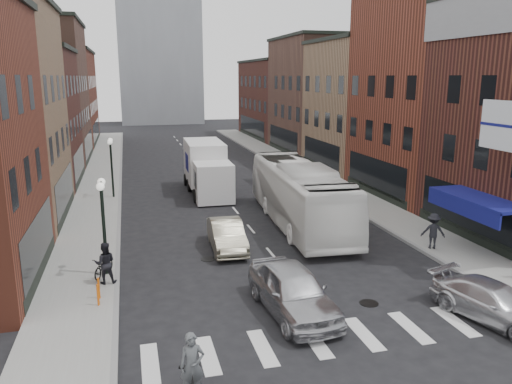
{
  "coord_description": "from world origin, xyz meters",
  "views": [
    {
      "loc": [
        -6.26,
        -16.36,
        8.14
      ],
      "look_at": [
        -0.17,
        7.23,
        2.48
      ],
      "focal_mm": 35.0,
      "sensor_mm": 36.0,
      "label": 1
    }
  ],
  "objects_px": {
    "streetlamp_far": "(111,157)",
    "curb_car": "(494,303)",
    "streetlamp_near": "(103,209)",
    "bike_rack": "(98,291)",
    "transit_bus": "(299,194)",
    "parked_bicycle": "(104,266)",
    "ped_right_a": "(433,231)",
    "ped_left_solo": "(105,263)",
    "sedan_left_far": "(227,235)",
    "motorcycle_rider": "(192,377)",
    "sedan_left_near": "(293,290)",
    "box_truck": "(207,169)",
    "billboard_sign": "(509,128)"
  },
  "relations": [
    {
      "from": "billboard_sign",
      "to": "streetlamp_far",
      "type": "relative_size",
      "value": 0.9
    },
    {
      "from": "motorcycle_rider",
      "to": "transit_bus",
      "type": "relative_size",
      "value": 0.18
    },
    {
      "from": "billboard_sign",
      "to": "ped_right_a",
      "type": "height_order",
      "value": "billboard_sign"
    },
    {
      "from": "sedan_left_far",
      "to": "curb_car",
      "type": "relative_size",
      "value": 0.96
    },
    {
      "from": "motorcycle_rider",
      "to": "ped_left_solo",
      "type": "xyz_separation_m",
      "value": [
        -2.34,
        8.57,
        -0.04
      ]
    },
    {
      "from": "streetlamp_far",
      "to": "parked_bicycle",
      "type": "distance_m",
      "value": 14.38
    },
    {
      "from": "box_truck",
      "to": "motorcycle_rider",
      "type": "bearing_deg",
      "value": -98.35
    },
    {
      "from": "streetlamp_near",
      "to": "bike_rack",
      "type": "bearing_deg",
      "value": -94.24
    },
    {
      "from": "motorcycle_rider",
      "to": "sedan_left_far",
      "type": "height_order",
      "value": "motorcycle_rider"
    },
    {
      "from": "ped_left_solo",
      "to": "ped_right_a",
      "type": "height_order",
      "value": "ped_right_a"
    },
    {
      "from": "streetlamp_far",
      "to": "transit_bus",
      "type": "height_order",
      "value": "streetlamp_far"
    },
    {
      "from": "box_truck",
      "to": "ped_left_solo",
      "type": "relative_size",
      "value": 4.95
    },
    {
      "from": "billboard_sign",
      "to": "parked_bicycle",
      "type": "distance_m",
      "value": 17.34
    },
    {
      "from": "box_truck",
      "to": "ped_left_solo",
      "type": "distance_m",
      "value": 16.44
    },
    {
      "from": "sedan_left_near",
      "to": "ped_right_a",
      "type": "xyz_separation_m",
      "value": [
        8.47,
        4.38,
        0.15
      ]
    },
    {
      "from": "box_truck",
      "to": "transit_bus",
      "type": "distance_m",
      "value": 9.67
    },
    {
      "from": "curb_car",
      "to": "ped_left_solo",
      "type": "relative_size",
      "value": 2.66
    },
    {
      "from": "box_truck",
      "to": "ped_right_a",
      "type": "distance_m",
      "value": 17.0
    },
    {
      "from": "parked_bicycle",
      "to": "ped_right_a",
      "type": "height_order",
      "value": "ped_right_a"
    },
    {
      "from": "streetlamp_far",
      "to": "parked_bicycle",
      "type": "height_order",
      "value": "streetlamp_far"
    },
    {
      "from": "motorcycle_rider",
      "to": "sedan_left_near",
      "type": "height_order",
      "value": "motorcycle_rider"
    },
    {
      "from": "sedan_left_far",
      "to": "ped_right_a",
      "type": "distance_m",
      "value": 9.81
    },
    {
      "from": "curb_car",
      "to": "streetlamp_far",
      "type": "bearing_deg",
      "value": 104.22
    },
    {
      "from": "streetlamp_far",
      "to": "curb_car",
      "type": "relative_size",
      "value": 0.92
    },
    {
      "from": "streetlamp_far",
      "to": "bike_rack",
      "type": "relative_size",
      "value": 5.14
    },
    {
      "from": "box_truck",
      "to": "parked_bicycle",
      "type": "xyz_separation_m",
      "value": [
        -6.55,
        -14.3,
        -1.21
      ]
    },
    {
      "from": "streetlamp_far",
      "to": "curb_car",
      "type": "bearing_deg",
      "value": -58.75
    },
    {
      "from": "sedan_left_near",
      "to": "streetlamp_near",
      "type": "bearing_deg",
      "value": 137.53
    },
    {
      "from": "billboard_sign",
      "to": "parked_bicycle",
      "type": "height_order",
      "value": "billboard_sign"
    },
    {
      "from": "ped_right_a",
      "to": "streetlamp_near",
      "type": "bearing_deg",
      "value": 22.15
    },
    {
      "from": "transit_bus",
      "to": "curb_car",
      "type": "height_order",
      "value": "transit_bus"
    },
    {
      "from": "bike_rack",
      "to": "streetlamp_near",
      "type": "bearing_deg",
      "value": 85.76
    },
    {
      "from": "box_truck",
      "to": "transit_bus",
      "type": "relative_size",
      "value": 0.66
    },
    {
      "from": "billboard_sign",
      "to": "ped_left_solo",
      "type": "bearing_deg",
      "value": 171.07
    },
    {
      "from": "billboard_sign",
      "to": "parked_bicycle",
      "type": "relative_size",
      "value": 2.37
    },
    {
      "from": "sedan_left_far",
      "to": "ped_right_a",
      "type": "height_order",
      "value": "ped_right_a"
    },
    {
      "from": "bike_rack",
      "to": "transit_bus",
      "type": "height_order",
      "value": "transit_bus"
    },
    {
      "from": "streetlamp_near",
      "to": "box_truck",
      "type": "distance_m",
      "value": 15.56
    },
    {
      "from": "bike_rack",
      "to": "ped_right_a",
      "type": "height_order",
      "value": "ped_right_a"
    },
    {
      "from": "bike_rack",
      "to": "transit_bus",
      "type": "bearing_deg",
      "value": 37.16
    },
    {
      "from": "sedan_left_near",
      "to": "box_truck",
      "type": "bearing_deg",
      "value": 85.31
    },
    {
      "from": "streetlamp_near",
      "to": "ped_right_a",
      "type": "distance_m",
      "value": 15.04
    },
    {
      "from": "motorcycle_rider",
      "to": "ped_left_solo",
      "type": "relative_size",
      "value": 1.32
    },
    {
      "from": "bike_rack",
      "to": "parked_bicycle",
      "type": "distance_m",
      "value": 2.51
    },
    {
      "from": "sedan_left_near",
      "to": "ped_left_solo",
      "type": "xyz_separation_m",
      "value": [
        -6.44,
        4.01,
        0.14
      ]
    },
    {
      "from": "curb_car",
      "to": "parked_bicycle",
      "type": "bearing_deg",
      "value": 134.48
    },
    {
      "from": "transit_bus",
      "to": "ped_left_solo",
      "type": "bearing_deg",
      "value": -145.43
    },
    {
      "from": "bike_rack",
      "to": "box_truck",
      "type": "height_order",
      "value": "box_truck"
    },
    {
      "from": "bike_rack",
      "to": "ped_left_solo",
      "type": "relative_size",
      "value": 0.48
    },
    {
      "from": "transit_bus",
      "to": "ped_left_solo",
      "type": "distance_m",
      "value": 12.0
    }
  ]
}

